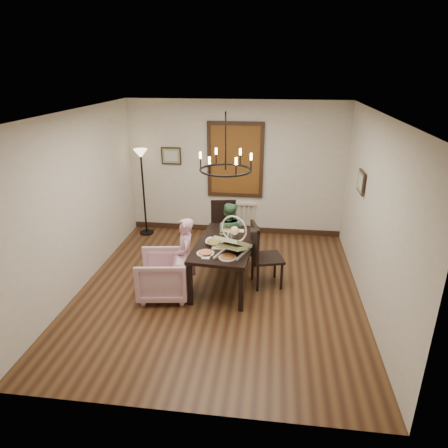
% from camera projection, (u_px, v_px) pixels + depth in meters
% --- Properties ---
extents(room_shell, '(4.51, 5.00, 2.81)m').
position_uv_depth(room_shell, '(222.00, 201.00, 6.33)').
color(room_shell, '#54361C').
rests_on(room_shell, ground).
extents(dining_table, '(1.03, 1.67, 0.75)m').
position_uv_depth(dining_table, '(225.00, 247.00, 6.47)').
color(dining_table, black).
rests_on(dining_table, room_shell).
extents(chair_far, '(0.54, 0.54, 1.07)m').
position_uv_depth(chair_far, '(224.00, 230.00, 7.47)').
color(chair_far, black).
rests_on(chair_far, room_shell).
extents(chair_right, '(0.59, 0.59, 1.09)m').
position_uv_depth(chair_right, '(267.00, 254.00, 6.49)').
color(chair_right, black).
rests_on(chair_right, room_shell).
extents(armchair, '(0.89, 0.87, 0.71)m').
position_uv_depth(armchair, '(163.00, 275.00, 6.23)').
color(armchair, '#E3AEC5').
rests_on(armchair, room_shell).
extents(elderly_woman, '(0.35, 0.44, 1.04)m').
position_uv_depth(elderly_woman, '(186.00, 263.00, 6.27)').
color(elderly_woman, '#CC90A5').
rests_on(elderly_woman, room_shell).
extents(seated_man, '(0.52, 0.42, 0.99)m').
position_uv_depth(seated_man, '(229.00, 240.00, 7.17)').
color(seated_man, '#44724D').
rests_on(seated_man, room_shell).
extents(baby_bouncer, '(0.63, 0.73, 0.40)m').
position_uv_depth(baby_bouncer, '(234.00, 241.00, 6.01)').
color(baby_bouncer, '#C1CB8C').
rests_on(baby_bouncer, dining_table).
extents(salad_bowl, '(0.34, 0.34, 0.08)m').
position_uv_depth(salad_bowl, '(214.00, 242.00, 6.36)').
color(salad_bowl, white).
rests_on(salad_bowl, dining_table).
extents(pizza_platter, '(0.29, 0.29, 0.04)m').
position_uv_depth(pizza_platter, '(221.00, 245.00, 6.30)').
color(pizza_platter, tan).
rests_on(pizza_platter, dining_table).
extents(drinking_glass, '(0.08, 0.08, 0.15)m').
position_uv_depth(drinking_glass, '(231.00, 239.00, 6.38)').
color(drinking_glass, silver).
rests_on(drinking_glass, dining_table).
extents(window_blinds, '(1.00, 0.03, 1.40)m').
position_uv_depth(window_blinds, '(235.00, 160.00, 8.19)').
color(window_blinds, brown).
rests_on(window_blinds, room_shell).
extents(radiator, '(0.92, 0.12, 0.62)m').
position_uv_depth(radiator, '(235.00, 217.00, 8.67)').
color(radiator, silver).
rests_on(radiator, room_shell).
extents(picture_back, '(0.42, 0.03, 0.36)m').
position_uv_depth(picture_back, '(171.00, 156.00, 8.34)').
color(picture_back, black).
rests_on(picture_back, room_shell).
extents(picture_right, '(0.03, 0.42, 0.36)m').
position_uv_depth(picture_right, '(361.00, 182.00, 6.47)').
color(picture_right, black).
rests_on(picture_right, room_shell).
extents(floor_lamp, '(0.30, 0.30, 1.80)m').
position_uv_depth(floor_lamp, '(144.00, 194.00, 8.39)').
color(floor_lamp, black).
rests_on(floor_lamp, room_shell).
extents(chandelier, '(0.80, 0.80, 0.04)m').
position_uv_depth(chandelier, '(226.00, 170.00, 5.99)').
color(chandelier, black).
rests_on(chandelier, room_shell).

